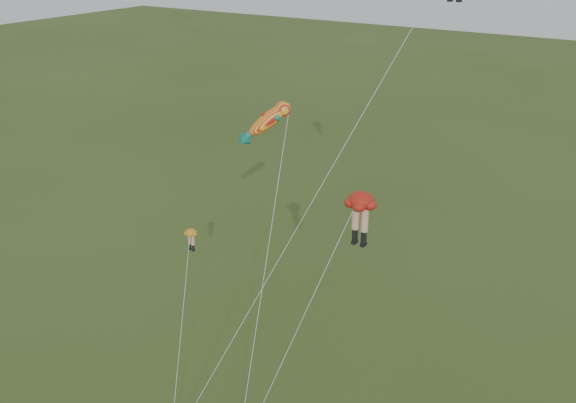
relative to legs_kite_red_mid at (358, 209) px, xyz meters
The scene contains 3 objects.
legs_kite_red_mid is the anchor object (origin of this frame).
legs_kite_yellow 12.23m from the legs_kite_red_mid, behind, with size 3.53×6.61×9.52m.
fish_kite 8.97m from the legs_kite_red_mid, 148.45° to the left, with size 4.15×9.13×16.78m.
Camera 1 is at (16.22, -19.66, 24.87)m, focal length 40.00 mm.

